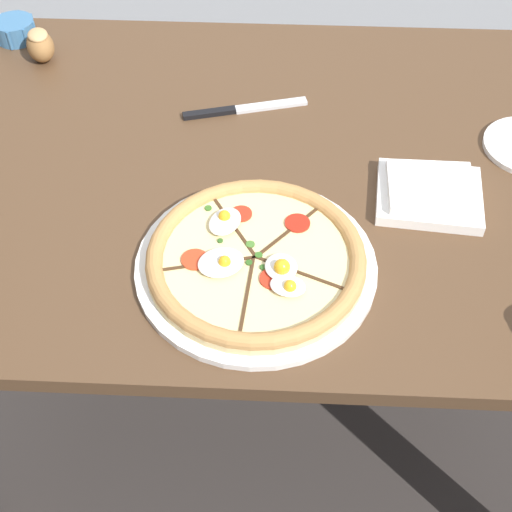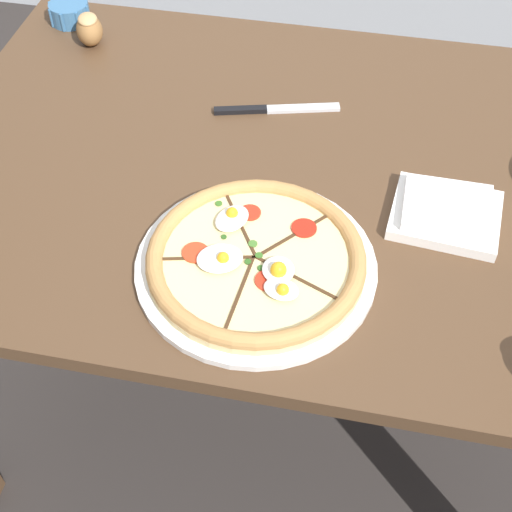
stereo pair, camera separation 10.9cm
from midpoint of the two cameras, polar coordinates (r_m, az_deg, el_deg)
ground_plane at (r=1.87m, az=2.91°, el=-10.28°), size 12.00×12.00×0.00m
dining_table at (r=1.35m, az=3.96°, el=4.08°), size 1.28×0.93×0.75m
pizza at (r=1.10m, az=2.82°, el=-0.52°), size 0.38×0.38×0.05m
ramekin_bowl at (r=1.70m, az=-12.86°, el=18.43°), size 0.09×0.09×0.04m
napkin_folded at (r=1.23m, az=17.46°, el=3.21°), size 0.19×0.17×0.04m
bread_piece_far at (r=1.61m, az=-11.24°, el=17.32°), size 0.08×0.09×0.07m
knife_main at (r=1.40m, az=3.81°, el=11.55°), size 0.24×0.08×0.01m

